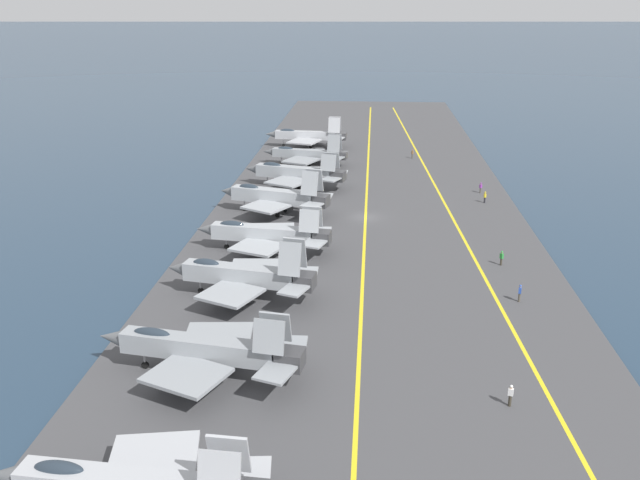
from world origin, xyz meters
TOP-DOWN VIEW (x-y plane):
  - ground_plane at (0.00, 0.00)m, footprint 2000.00×2000.00m
  - carrier_deck at (0.00, 0.00)m, footprint 229.76×43.82m
  - deck_stripe_foul_line at (0.00, -12.05)m, footprint 206.49×11.85m
  - deck_stripe_centerline at (0.00, 0.00)m, footprint 206.78×0.36m
  - parked_jet_second at (-43.30, 12.32)m, footprint 12.15×17.32m
  - parked_jet_third at (-28.17, 11.96)m, footprint 12.58×15.66m
  - parked_jet_fourth at (-14.75, 11.77)m, footprint 12.07×16.61m
  - parked_jet_fifth at (0.41, 12.69)m, footprint 12.13×16.47m
  - parked_jet_sixth at (15.07, 11.42)m, footprint 13.58×17.05m
  - parked_jet_seventh at (30.62, 11.13)m, footprint 13.36×15.86m
  - parked_jet_eighth at (46.70, 12.52)m, footprint 14.31×16.82m
  - crew_white_vest at (-45.74, -11.28)m, footprint 0.37×0.44m
  - crew_purple_vest at (13.98, -17.74)m, footprint 0.45×0.46m
  - crew_green_vest at (-16.97, -15.60)m, footprint 0.46×0.43m
  - crew_brown_vest at (37.93, -8.36)m, footprint 0.46×0.44m
  - crew_blue_vest at (-26.90, -15.67)m, footprint 0.43×0.35m
  - crew_yellow_vest at (8.45, -17.56)m, footprint 0.43×0.34m

SIDE VIEW (x-z plane):
  - ground_plane at x=0.00m, z-range 0.00..0.00m
  - carrier_deck at x=0.00m, z-range 0.00..0.40m
  - deck_stripe_foul_line at x=0.00m, z-range 0.40..0.41m
  - deck_stripe_centerline at x=0.00m, z-range 0.40..0.41m
  - crew_purple_vest at x=13.98m, z-range 0.48..2.15m
  - crew_green_vest at x=-16.97m, z-range 0.48..2.20m
  - crew_yellow_vest at x=8.45m, z-range 0.49..2.21m
  - crew_brown_vest at x=37.93m, z-range 0.49..2.23m
  - crew_white_vest at x=-45.74m, z-range 0.49..2.27m
  - crew_blue_vest at x=-26.90m, z-range 0.49..2.33m
  - parked_jet_seventh at x=30.62m, z-range -0.44..5.53m
  - parked_jet_fourth at x=-14.75m, z-range -0.21..5.63m
  - parked_jet_sixth at x=15.07m, z-range -0.16..5.82m
  - parked_jet_second at x=-43.30m, z-range -0.11..5.85m
  - parked_jet_eighth at x=46.70m, z-range -0.29..6.04m
  - parked_jet_third at x=-28.17m, z-range -0.41..6.29m
  - parked_jet_fifth at x=0.41m, z-range -0.37..6.47m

